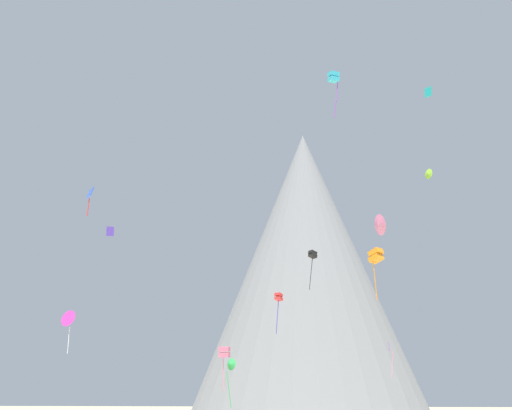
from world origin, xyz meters
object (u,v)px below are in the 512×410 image
at_px(kite_orange_mid, 376,256).
at_px(kite_black_mid, 313,255).
at_px(kite_rainbow_low, 224,352).
at_px(kite_violet_low, 390,352).
at_px(kite_lime_high, 428,174).
at_px(kite_indigo_mid, 110,231).
at_px(kite_pink_mid, 379,225).
at_px(kite_red_mid, 279,298).
at_px(kite_blue_mid, 90,195).
at_px(kite_teal_high, 428,92).
at_px(rock_massif, 303,272).
at_px(kite_magenta_low, 69,319).
at_px(kite_cyan_high, 334,78).
at_px(kite_green_low, 230,365).

height_order(kite_orange_mid, kite_black_mid, kite_black_mid).
relative_size(kite_rainbow_low, kite_violet_low, 1.29).
bearing_deg(kite_lime_high, kite_indigo_mid, -134.73).
bearing_deg(kite_lime_high, kite_orange_mid, -59.45).
bearing_deg(kite_pink_mid, kite_indigo_mid, -144.01).
distance_m(kite_rainbow_low, kite_violet_low, 21.86).
distance_m(kite_red_mid, kite_blue_mid, 26.71).
bearing_deg(kite_teal_high, kite_rainbow_low, 37.67).
relative_size(kite_blue_mid, kite_black_mid, 0.46).
xyz_separation_m(rock_massif, kite_blue_mid, (-13.18, -86.19, -8.95)).
xyz_separation_m(kite_teal_high, kite_lime_high, (2.23, 18.76, -1.33)).
relative_size(kite_red_mid, kite_indigo_mid, 3.53).
bearing_deg(kite_magenta_low, kite_pink_mid, -179.64).
bearing_deg(kite_black_mid, kite_violet_low, 52.18).
relative_size(kite_rainbow_low, kite_cyan_high, 1.08).
distance_m(rock_massif, kite_lime_high, 66.10).
distance_m(kite_cyan_high, kite_black_mid, 27.87).
height_order(kite_red_mid, kite_lime_high, kite_lime_high).
bearing_deg(kite_red_mid, kite_cyan_high, -22.43).
distance_m(kite_orange_mid, kite_magenta_low, 38.22).
height_order(kite_orange_mid, kite_pink_mid, kite_pink_mid).
bearing_deg(kite_teal_high, kite_magenta_low, 67.00).
distance_m(kite_black_mid, kite_indigo_mid, 27.61).
distance_m(rock_massif, kite_indigo_mid, 60.81).
bearing_deg(kite_black_mid, kite_rainbow_low, -130.06).
xyz_separation_m(kite_rainbow_low, kite_cyan_high, (15.86, -23.89, 27.29)).
distance_m(kite_orange_mid, kite_pink_mid, 6.63).
relative_size(rock_massif, kite_magenta_low, 12.31).
xyz_separation_m(kite_red_mid, kite_orange_mid, (10.13, -15.64, 1.26)).
distance_m(rock_massif, kite_rainbow_low, 53.92).
bearing_deg(kite_blue_mid, kite_lime_high, -51.00).
distance_m(rock_massif, kite_pink_mid, 76.26).
bearing_deg(kite_magenta_low, kite_orange_mid, 172.64).
height_order(kite_rainbow_low, kite_violet_low, kite_violet_low).
relative_size(kite_green_low, kite_violet_low, 1.15).
xyz_separation_m(rock_massif, kite_magenta_low, (-23.78, -64.26, -16.83)).
bearing_deg(kite_teal_high, kite_cyan_high, 44.58).
xyz_separation_m(kite_lime_high, kite_black_mid, (-14.26, 13.64, -6.41)).
height_order(kite_orange_mid, kite_green_low, kite_orange_mid).
xyz_separation_m(kite_orange_mid, kite_green_low, (-15.30, 14.05, -8.63)).
height_order(rock_massif, kite_red_mid, rock_massif).
bearing_deg(kite_teal_high, kite_violet_low, 5.28).
relative_size(rock_massif, kite_cyan_high, 11.33).
bearing_deg(kite_magenta_low, kite_indigo_mid, -82.31).
bearing_deg(kite_lime_high, kite_violet_low, 163.50).
bearing_deg(kite_black_mid, kite_blue_mid, -64.16).
relative_size(kite_rainbow_low, kite_black_mid, 1.07).
bearing_deg(kite_pink_mid, kite_orange_mid, -34.26).
distance_m(kite_lime_high, kite_magenta_low, 45.29).
xyz_separation_m(kite_violet_low, kite_indigo_mid, (-36.40, -6.63, 15.67)).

